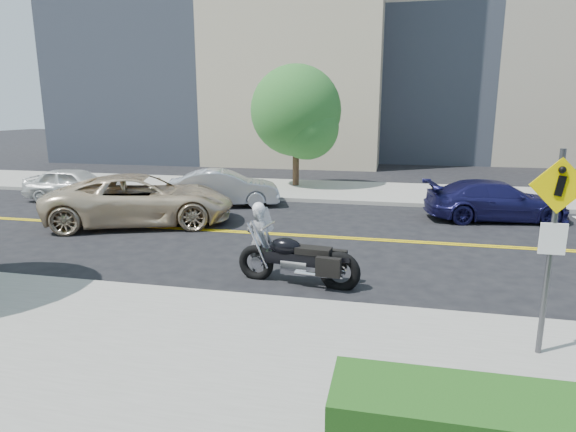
{
  "coord_description": "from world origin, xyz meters",
  "views": [
    {
      "loc": [
        1.98,
        -13.44,
        3.69
      ],
      "look_at": [
        -0.38,
        -2.71,
        1.2
      ],
      "focal_mm": 30.0,
      "sensor_mm": 36.0,
      "label": 1
    }
  ],
  "objects_px": {
    "parked_car_white": "(75,185)",
    "motorcyclist": "(259,239)",
    "parked_car_silver": "(224,188)",
    "motorcycle": "(298,248)",
    "pedestrian_sign": "(553,234)",
    "parked_car_blue": "(496,201)",
    "suv": "(142,200)"
  },
  "relations": [
    {
      "from": "motorcycle",
      "to": "suv",
      "type": "height_order",
      "value": "suv"
    },
    {
      "from": "pedestrian_sign",
      "to": "parked_car_blue",
      "type": "height_order",
      "value": "pedestrian_sign"
    },
    {
      "from": "parked_car_silver",
      "to": "parked_car_blue",
      "type": "relative_size",
      "value": 0.92
    },
    {
      "from": "pedestrian_sign",
      "to": "parked_car_blue",
      "type": "relative_size",
      "value": 0.66
    },
    {
      "from": "pedestrian_sign",
      "to": "suv",
      "type": "height_order",
      "value": "pedestrian_sign"
    },
    {
      "from": "motorcyclist",
      "to": "parked_car_silver",
      "type": "relative_size",
      "value": 0.4
    },
    {
      "from": "parked_car_white",
      "to": "parked_car_silver",
      "type": "bearing_deg",
      "value": -89.75
    },
    {
      "from": "parked_car_silver",
      "to": "parked_car_blue",
      "type": "xyz_separation_m",
      "value": [
        9.63,
        -0.26,
        -0.03
      ]
    },
    {
      "from": "motorcyclist",
      "to": "motorcycle",
      "type": "xyz_separation_m",
      "value": [
        0.96,
        -0.35,
        -0.04
      ]
    },
    {
      "from": "motorcycle",
      "to": "suv",
      "type": "xyz_separation_m",
      "value": [
        -5.94,
        4.2,
        0.01
      ]
    },
    {
      "from": "motorcyclist",
      "to": "parked_car_silver",
      "type": "height_order",
      "value": "motorcyclist"
    },
    {
      "from": "motorcycle",
      "to": "parked_car_blue",
      "type": "bearing_deg",
      "value": 60.53
    },
    {
      "from": "motorcyclist",
      "to": "parked_car_blue",
      "type": "xyz_separation_m",
      "value": [
        6.21,
        6.9,
        -0.17
      ]
    },
    {
      "from": "pedestrian_sign",
      "to": "motorcyclist",
      "type": "xyz_separation_m",
      "value": [
        -5.06,
        2.78,
        -1.13
      ]
    },
    {
      "from": "pedestrian_sign",
      "to": "parked_car_white",
      "type": "bearing_deg",
      "value": 146.73
    },
    {
      "from": "parked_car_silver",
      "to": "parked_car_white",
      "type": "bearing_deg",
      "value": 75.13
    },
    {
      "from": "pedestrian_sign",
      "to": "motorcycle",
      "type": "relative_size",
      "value": 1.15
    },
    {
      "from": "motorcycle",
      "to": "parked_car_white",
      "type": "bearing_deg",
      "value": 152.19
    },
    {
      "from": "parked_car_silver",
      "to": "motorcycle",
      "type": "bearing_deg",
      "value": -168.01
    },
    {
      "from": "motorcyclist",
      "to": "suv",
      "type": "bearing_deg",
      "value": -34.83
    },
    {
      "from": "pedestrian_sign",
      "to": "parked_car_white",
      "type": "height_order",
      "value": "pedestrian_sign"
    },
    {
      "from": "parked_car_white",
      "to": "parked_car_silver",
      "type": "distance_m",
      "value": 6.14
    },
    {
      "from": "parked_car_white",
      "to": "parked_car_blue",
      "type": "bearing_deg",
      "value": -92.76
    },
    {
      "from": "parked_car_white",
      "to": "pedestrian_sign",
      "type": "bearing_deg",
      "value": -126.37
    },
    {
      "from": "parked_car_blue",
      "to": "parked_car_silver",
      "type": "bearing_deg",
      "value": 78.62
    },
    {
      "from": "suv",
      "to": "parked_car_blue",
      "type": "bearing_deg",
      "value": -95.3
    },
    {
      "from": "motorcyclist",
      "to": "motorcycle",
      "type": "distance_m",
      "value": 1.02
    },
    {
      "from": "motorcyclist",
      "to": "parked_car_silver",
      "type": "bearing_deg",
      "value": -61.65
    },
    {
      "from": "parked_car_silver",
      "to": "parked_car_blue",
      "type": "distance_m",
      "value": 9.63
    },
    {
      "from": "pedestrian_sign",
      "to": "motorcyclist",
      "type": "bearing_deg",
      "value": 151.19
    },
    {
      "from": "parked_car_white",
      "to": "motorcyclist",
      "type": "bearing_deg",
      "value": -128.57
    },
    {
      "from": "parked_car_silver",
      "to": "parked_car_blue",
      "type": "bearing_deg",
      "value": -109.8
    }
  ]
}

